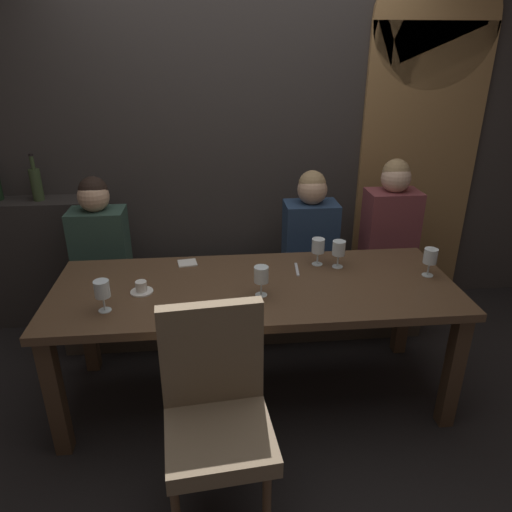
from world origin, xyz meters
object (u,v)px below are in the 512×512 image
(wine_glass_end_right, at_px, (102,290))
(diner_redhead, at_px, (99,235))
(wine_bottle_pale_label, at_px, (36,183))
(wine_glass_center_back, at_px, (261,276))
(wine_glass_center_front, at_px, (339,249))
(fork_on_table, at_px, (297,269))
(diner_far_end, at_px, (391,219))
(chair_near_side, at_px, (216,404))
(espresso_cup, at_px, (141,288))
(dining_table, at_px, (255,299))
(banquette_bench, at_px, (246,303))
(wine_glass_far_left, at_px, (430,257))
(diner_bearded, at_px, (310,227))
(wine_glass_far_right, at_px, (318,246))

(wine_glass_end_right, bearing_deg, diner_redhead, 102.73)
(wine_bottle_pale_label, relative_size, wine_glass_center_back, 1.99)
(wine_glass_center_front, relative_size, fork_on_table, 0.96)
(wine_glass_end_right, bearing_deg, diner_far_end, 27.52)
(chair_near_side, distance_m, espresso_cup, 0.82)
(dining_table, distance_m, diner_far_end, 1.27)
(wine_glass_center_front, xyz_separation_m, espresso_cup, (-1.12, -0.21, -0.09))
(wine_glass_end_right, bearing_deg, wine_bottle_pale_label, 118.15)
(banquette_bench, distance_m, wine_glass_center_front, 0.96)
(wine_glass_center_front, bearing_deg, wine_bottle_pale_label, 156.40)
(diner_far_end, height_order, fork_on_table, diner_far_end)
(wine_bottle_pale_label, distance_m, wine_glass_end_right, 1.41)
(wine_glass_far_left, distance_m, fork_on_table, 0.75)
(wine_glass_center_back, height_order, espresso_cup, wine_glass_center_back)
(wine_glass_end_right, relative_size, espresso_cup, 1.37)
(wine_glass_far_left, height_order, espresso_cup, wine_glass_far_left)
(chair_near_side, bearing_deg, wine_glass_center_back, 67.08)
(dining_table, relative_size, wine_glass_center_back, 13.41)
(dining_table, xyz_separation_m, wine_glass_center_front, (0.51, 0.18, 0.20))
(banquette_bench, relative_size, wine_bottle_pale_label, 7.67)
(wine_glass_center_back, distance_m, fork_on_table, 0.39)
(diner_far_end, bearing_deg, espresso_cup, -155.15)
(diner_redhead, bearing_deg, diner_bearded, 0.15)
(wine_glass_center_back, bearing_deg, dining_table, 99.89)
(wine_glass_center_back, xyz_separation_m, wine_glass_center_front, (0.49, 0.30, 0.00))
(wine_glass_center_front, bearing_deg, diner_far_end, 46.52)
(diner_redhead, distance_m, diner_far_end, 2.00)
(diner_bearded, height_order, wine_glass_center_back, diner_bearded)
(diner_bearded, relative_size, wine_glass_center_front, 4.52)
(wine_bottle_pale_label, xyz_separation_m, wine_glass_center_front, (1.93, -0.84, -0.21))
(diner_redhead, height_order, wine_glass_center_front, diner_redhead)
(espresso_cup, bearing_deg, wine_bottle_pale_label, 127.73)
(chair_near_side, distance_m, wine_glass_center_front, 1.21)
(wine_glass_center_front, relative_size, wine_glass_end_right, 1.00)
(wine_glass_far_left, relative_size, espresso_cup, 1.37)
(chair_near_side, bearing_deg, fork_on_table, 60.86)
(wine_glass_center_back, xyz_separation_m, espresso_cup, (-0.63, 0.09, -0.09))
(diner_bearded, xyz_separation_m, wine_bottle_pale_label, (-1.88, 0.32, 0.27))
(diner_bearded, relative_size, espresso_cup, 6.18)
(wine_glass_center_back, bearing_deg, diner_far_end, 40.22)
(espresso_cup, bearing_deg, wine_glass_center_front, 10.71)
(wine_glass_far_left, xyz_separation_m, wine_glass_end_right, (-1.76, -0.23, -0.00))
(diner_bearded, distance_m, wine_glass_center_front, 0.53)
(diner_redhead, height_order, wine_glass_center_back, diner_redhead)
(chair_near_side, relative_size, wine_glass_far_right, 5.98)
(chair_near_side, distance_m, diner_far_end, 1.94)
(diner_far_end, xyz_separation_m, wine_bottle_pale_label, (-2.45, 0.30, 0.24))
(diner_far_end, bearing_deg, wine_glass_far_right, -141.62)
(wine_bottle_pale_label, relative_size, espresso_cup, 2.72)
(dining_table, height_order, espresso_cup, espresso_cup)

